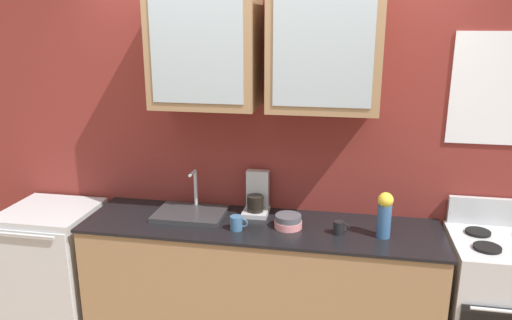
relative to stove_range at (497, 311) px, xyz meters
The scene contains 10 objects.
back_wall_unit 1.86m from the stove_range, 168.62° to the left, with size 4.35×0.47×2.77m.
counter 1.50m from the stove_range, behind, with size 2.32×0.62×0.94m.
stove_range is the anchor object (origin of this frame).
sink_faucet 2.05m from the stove_range, behind, with size 0.46×0.34×0.29m.
bowl_stack 1.41m from the stove_range, behind, with size 0.18×0.18×0.08m.
vase 0.95m from the stove_range, behind, with size 0.09×0.09×0.29m.
cup_near_sink 1.71m from the stove_range, behind, with size 0.11×0.08×0.09m.
cup_near_bowls 1.11m from the stove_range, behind, with size 0.10×0.07×0.08m.
dishwasher 3.01m from the stove_range, behind, with size 0.60×0.60×0.94m.
coffee_maker 1.67m from the stove_range, behind, with size 0.17×0.20×0.29m.
Camera 1 is at (0.52, -2.91, 2.21)m, focal length 34.54 mm.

